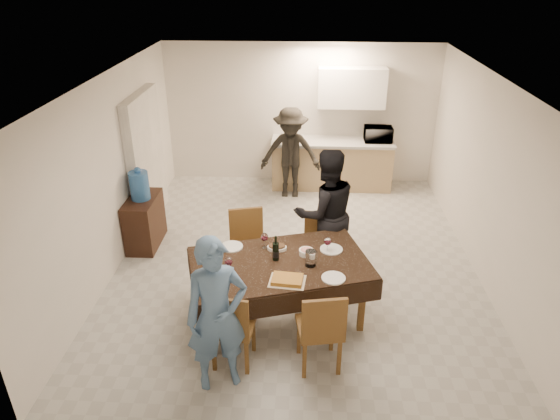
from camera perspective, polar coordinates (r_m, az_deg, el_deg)
The scene contains 33 objects.
floor at distance 7.24m, azimuth 1.81°, elevation -5.80°, with size 5.00×6.00×0.02m, color #B8B9B3.
ceiling at distance 6.23m, azimuth 2.16°, elevation 14.77°, with size 5.00×6.00×0.02m, color white.
wall_back at distance 9.46m, azimuth 2.38°, elevation 10.86°, with size 5.00×0.02×2.60m, color silver.
wall_front at distance 4.04m, azimuth 1.02°, elevation -13.22°, with size 5.00×0.02×2.60m, color silver.
wall_left at distance 7.12m, azimuth -18.64°, elevation 3.93°, with size 0.02×6.00×2.60m, color silver.
wall_right at distance 7.05m, azimuth 22.76°, elevation 3.00°, with size 0.02×6.00×2.60m, color silver.
stub_partition at distance 8.23m, azimuth -15.05°, elevation 5.61°, with size 0.15×1.40×2.10m, color silver.
kitchen_base_cabinet at distance 9.45m, azimuth 5.90°, elevation 5.14°, with size 2.20×0.60×0.86m, color tan.
kitchen_worktop at distance 9.29m, azimuth 6.03°, elevation 7.75°, with size 2.24×0.64×0.05m, color #B5B5B0.
upper_cabinet at distance 9.18m, azimuth 8.21°, elevation 13.67°, with size 1.20×0.34×0.70m, color white.
dining_table at distance 5.77m, azimuth -0.02°, elevation -6.27°, with size 2.27×1.70×0.79m.
chair_near_left at distance 5.23m, azimuth -5.56°, elevation -12.69°, with size 0.47×0.47×0.51m.
chair_near_right at distance 5.17m, azimuth 4.59°, elevation -12.88°, with size 0.52×0.52×0.53m.
chair_far_left at distance 6.43m, azimuth -3.72°, elevation -4.05°, with size 0.55×0.55×0.54m.
chair_far_right at distance 6.41m, azimuth 4.33°, elevation -4.41°, with size 0.51×0.52×0.52m.
console at distance 7.73m, azimuth -15.23°, elevation -1.28°, with size 0.41×0.82×0.76m, color #311B10.
water_jug at distance 7.48m, azimuth -15.77°, elevation 2.69°, with size 0.28×0.28×0.42m, color #3571C0.
wine_bottle at distance 5.71m, azimuth -0.49°, elevation -4.38°, with size 0.08×0.08×0.31m, color black, non-canonical shape.
water_pitcher at distance 5.65m, azimuth 3.52°, elevation -5.53°, with size 0.12×0.12×0.19m, color white.
savoury_tart at distance 5.42m, azimuth 0.84°, elevation -7.96°, with size 0.39×0.29×0.05m, color #BC8837.
salad_bowl at distance 5.88m, azimuth 3.01°, elevation -4.83°, with size 0.17×0.17×0.07m, color white.
mushroom_dish at distance 5.98m, azimuth -0.35°, elevation -4.35°, with size 0.21×0.21×0.04m, color white.
wine_glass_a at distance 5.54m, azimuth -5.88°, elevation -6.30°, with size 0.09×0.09×0.20m, color white, non-canonical shape.
wine_glass_b at distance 5.91m, azimuth 5.46°, elevation -3.99°, with size 0.09×0.09×0.19m, color white, non-canonical shape.
wine_glass_c at distance 5.96m, azimuth -1.79°, elevation -3.52°, with size 0.09×0.09×0.21m, color white, non-canonical shape.
plate_near_left at distance 5.56m, azimuth -6.43°, elevation -7.37°, with size 0.24×0.24×0.01m, color white.
plate_near_right at distance 5.50m, azimuth 6.13°, elevation -7.74°, with size 0.26×0.26×0.02m, color white.
plate_far_left at distance 6.05m, azimuth -5.56°, elevation -4.18°, with size 0.27×0.27×0.02m, color white.
plate_far_right at distance 6.00m, azimuth 5.88°, elevation -4.49°, with size 0.27×0.27×0.02m, color white.
microwave at distance 9.32m, azimuth 11.17°, elevation 8.50°, with size 0.50×0.34×0.28m, color white.
person_near at distance 4.93m, azimuth -7.22°, elevation -11.89°, with size 0.61×0.40×1.67m, color #51749D.
person_far at distance 6.61m, azimuth 5.24°, elevation -0.36°, with size 0.87×0.68×1.79m, color black.
person_kitchen at distance 8.88m, azimuth 1.20°, elevation 6.53°, with size 1.06×0.61×1.64m, color black.
Camera 1 is at (0.09, -6.09, 3.90)m, focal length 32.00 mm.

